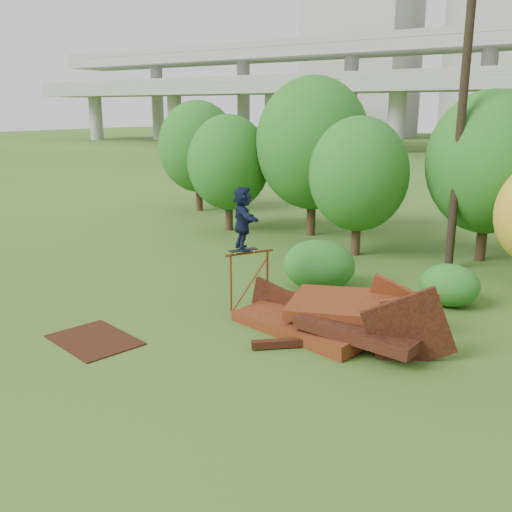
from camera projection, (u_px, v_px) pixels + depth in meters
The scene contains 16 objects.
ground at pixel (238, 346), 13.13m from camera, with size 240.00×240.00×0.00m, color #2D5116.
scrap_pile at pixel (337, 319), 13.73m from camera, with size 5.64×3.46×2.07m.
grind_rail at pixel (249, 272), 15.30m from camera, with size 0.73×1.27×1.62m.
skateboard at pixel (243, 250), 15.06m from camera, with size 0.56×0.79×0.08m.
skater at pixel (243, 218), 14.85m from camera, with size 1.55×0.49×1.68m, color #101932.
flat_plate at pixel (94, 340), 13.44m from camera, with size 2.13×1.52×0.03m, color black.
tree_0 at pixel (229, 163), 24.94m from camera, with size 3.61×3.61×5.10m.
tree_1 at pixel (313, 144), 23.73m from camera, with size 4.78×4.78×6.65m.
tree_2 at pixel (359, 174), 20.59m from camera, with size 3.61×3.61×5.08m.
tree_3 at pixel (489, 163), 19.71m from camera, with size 4.31×4.31×5.98m.
tree_6 at pixel (198, 147), 29.76m from camera, with size 4.12×4.12×5.76m.
shrub_left at pixel (319, 265), 17.10m from camera, with size 2.18×2.01×1.51m, color #195416.
shrub_right at pixel (449, 285), 15.73m from camera, with size 1.64×1.50×1.16m, color #195416.
utility_pole at pixel (462, 112), 18.17m from camera, with size 1.40×0.28×10.28m.
building_left at pixel (362, 41), 105.84m from camera, with size 18.00×16.00×35.00m, color #9E9E99.
building_right at pixel (493, 58), 100.73m from camera, with size 14.00×14.00×28.00m, color #9E9E99.
Camera 1 is at (7.03, -9.97, 5.30)m, focal length 40.00 mm.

